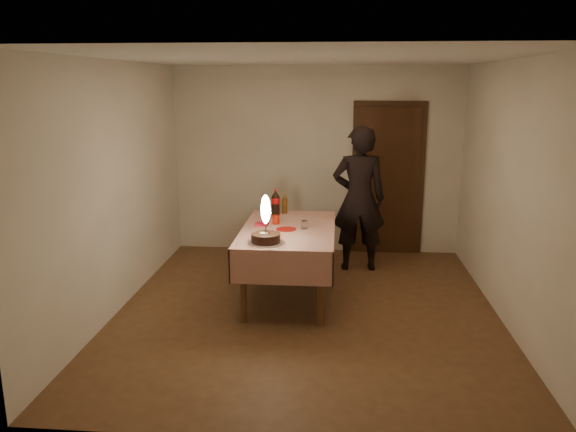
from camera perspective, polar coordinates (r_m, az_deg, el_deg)
The scene contains 11 objects.
ground at distance 6.07m, azimuth 1.92°, elevation -9.59°, with size 4.00×4.50×0.01m, color brown.
room_shell at distance 5.70m, azimuth 2.44°, elevation 6.18°, with size 4.04×4.54×2.62m.
dining_table at distance 6.24m, azimuth 0.04°, elevation -2.16°, with size 1.02×1.72×0.80m.
birthday_cake at distance 5.62m, azimuth -2.27°, elevation -1.63°, with size 0.37×0.37×0.49m.
red_plate at distance 6.14m, azimuth -0.19°, elevation -1.34°, with size 0.22×0.22×0.01m, color #B6110C.
red_cup at distance 6.37m, azimuth -1.25°, elevation -0.38°, with size 0.08×0.08×0.10m, color #AA1E0B.
clear_cup at distance 6.17m, azimuth 1.68°, elevation -0.89°, with size 0.07×0.07×0.09m, color silver.
napkin_stack at distance 6.34m, azimuth -2.68°, elevation -0.82°, with size 0.15×0.15×0.02m, color red.
cola_bottle at distance 6.81m, azimuth -1.28°, elevation 1.42°, with size 0.10×0.10×0.32m.
amber_bottle_left at distance 6.86m, azimuth -0.34°, elevation 1.23°, with size 0.06×0.06×0.25m.
photographer at distance 7.18m, azimuth 7.22°, elevation 1.76°, with size 0.71×0.50×1.86m.
Camera 1 is at (0.29, -5.58, 2.38)m, focal length 35.00 mm.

